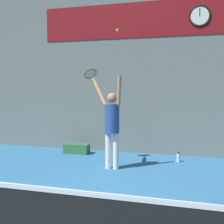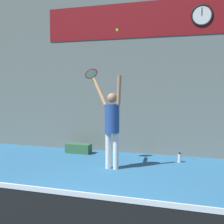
{
  "view_description": "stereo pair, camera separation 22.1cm",
  "coord_description": "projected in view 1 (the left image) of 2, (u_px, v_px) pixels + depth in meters",
  "views": [
    {
      "loc": [
        1.93,
        -4.1,
        1.94
      ],
      "look_at": [
        -0.18,
        2.86,
        1.35
      ],
      "focal_mm": 50.0,
      "sensor_mm": 36.0,
      "label": 1
    },
    {
      "loc": [
        2.14,
        -4.03,
        1.94
      ],
      "look_at": [
        -0.18,
        2.86,
        1.35
      ],
      "focal_mm": 50.0,
      "sensor_mm": 36.0,
      "label": 2
    }
  ],
  "objects": [
    {
      "name": "tennis_ball",
      "position": [
        117.0,
        30.0,
        7.07
      ],
      "size": [
        0.07,
        0.07,
        0.07
      ],
      "color": "#CCDB2D"
    },
    {
      "name": "scoreboard_clock",
      "position": [
        200.0,
        16.0,
        8.33
      ],
      "size": [
        0.58,
        0.05,
        0.58
      ],
      "color": "white"
    },
    {
      "name": "water_bottle",
      "position": [
        178.0,
        157.0,
        8.07
      ],
      "size": [
        0.09,
        0.09,
        0.26
      ],
      "color": "silver",
      "rests_on": "ground_plane"
    },
    {
      "name": "tennis_racket",
      "position": [
        91.0,
        74.0,
        7.85
      ],
      "size": [
        0.41,
        0.41,
        0.38
      ],
      "color": "yellow"
    },
    {
      "name": "tennis_player",
      "position": [
        112.0,
        122.0,
        7.32
      ],
      "size": [
        0.82,
        0.52,
        2.21
      ],
      "color": "white",
      "rests_on": "ground_plane"
    },
    {
      "name": "sponsor_banner",
      "position": [
        137.0,
        20.0,
        8.85
      ],
      "size": [
        5.72,
        0.02,
        0.99
      ],
      "color": "maroon"
    },
    {
      "name": "back_wall",
      "position": [
        138.0,
        67.0,
        9.01
      ],
      "size": [
        18.0,
        0.1,
        5.0
      ],
      "color": "slate",
      "rests_on": "ground_plane"
    },
    {
      "name": "equipment_bag",
      "position": [
        77.0,
        149.0,
        9.1
      ],
      "size": [
        0.74,
        0.3,
        0.27
      ],
      "color": "#33663F",
      "rests_on": "ground_plane"
    },
    {
      "name": "ground_plane",
      "position": [
        68.0,
        218.0,
        4.62
      ],
      "size": [
        18.0,
        18.0,
        0.0
      ],
      "primitive_type": "plane",
      "color": "teal"
    }
  ]
}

